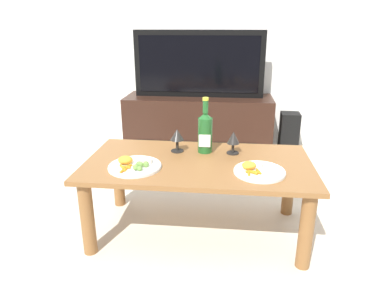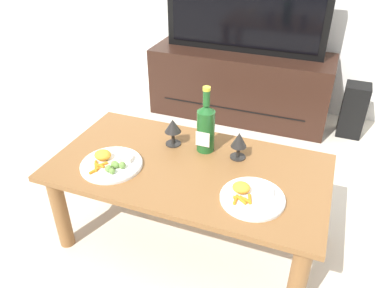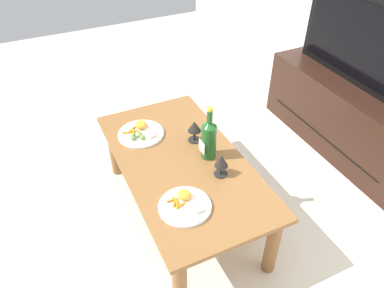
{
  "view_description": "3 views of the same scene",
  "coord_description": "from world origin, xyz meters",
  "px_view_note": "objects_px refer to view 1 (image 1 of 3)",
  "views": [
    {
      "loc": [
        0.15,
        -1.72,
        1.14
      ],
      "look_at": [
        -0.04,
        0.08,
        0.5
      ],
      "focal_mm": 32.31,
      "sensor_mm": 36.0,
      "label": 1
    },
    {
      "loc": [
        0.5,
        -1.27,
        1.41
      ],
      "look_at": [
        -0.01,
        0.07,
        0.5
      ],
      "focal_mm": 35.34,
      "sensor_mm": 36.0,
      "label": 2
    },
    {
      "loc": [
        1.42,
        -0.61,
        1.79
      ],
      "look_at": [
        -0.01,
        0.07,
        0.52
      ],
      "focal_mm": 35.1,
      "sensor_mm": 36.0,
      "label": 3
    }
  ],
  "objects_px": {
    "tv_stand": "(198,124)",
    "goblet_left": "(177,136)",
    "wine_bottle": "(205,131)",
    "dining_table": "(198,174)",
    "tv_screen": "(199,64)",
    "dinner_plate_right": "(258,171)",
    "goblet_right": "(233,139)",
    "dinner_plate_left": "(134,165)",
    "floor_speaker": "(289,133)"
  },
  "relations": [
    {
      "from": "tv_stand",
      "to": "goblet_left",
      "type": "height_order",
      "value": "goblet_left"
    },
    {
      "from": "tv_stand",
      "to": "goblet_left",
      "type": "relative_size",
      "value": 9.88
    },
    {
      "from": "wine_bottle",
      "to": "goblet_left",
      "type": "height_order",
      "value": "wine_bottle"
    },
    {
      "from": "dining_table",
      "to": "tv_screen",
      "type": "bearing_deg",
      "value": 94.89
    },
    {
      "from": "dinner_plate_right",
      "to": "tv_stand",
      "type": "bearing_deg",
      "value": 106.08
    },
    {
      "from": "wine_bottle",
      "to": "goblet_right",
      "type": "distance_m",
      "value": 0.17
    },
    {
      "from": "tv_stand",
      "to": "dining_table",
      "type": "bearing_deg",
      "value": -85.12
    },
    {
      "from": "tv_screen",
      "to": "dinner_plate_right",
      "type": "height_order",
      "value": "tv_screen"
    },
    {
      "from": "goblet_left",
      "to": "tv_screen",
      "type": "bearing_deg",
      "value": 89.16
    },
    {
      "from": "wine_bottle",
      "to": "goblet_right",
      "type": "relative_size",
      "value": 2.46
    },
    {
      "from": "goblet_left",
      "to": "dinner_plate_right",
      "type": "relative_size",
      "value": 0.52
    },
    {
      "from": "dining_table",
      "to": "wine_bottle",
      "type": "distance_m",
      "value": 0.25
    },
    {
      "from": "dining_table",
      "to": "goblet_right",
      "type": "bearing_deg",
      "value": 36.89
    },
    {
      "from": "dinner_plate_right",
      "to": "goblet_left",
      "type": "bearing_deg",
      "value": 149.57
    },
    {
      "from": "dining_table",
      "to": "tv_screen",
      "type": "distance_m",
      "value": 1.43
    },
    {
      "from": "wine_bottle",
      "to": "goblet_left",
      "type": "relative_size",
      "value": 2.38
    },
    {
      "from": "tv_screen",
      "to": "dinner_plate_right",
      "type": "distance_m",
      "value": 1.58
    },
    {
      "from": "tv_stand",
      "to": "dinner_plate_right",
      "type": "distance_m",
      "value": 1.56
    },
    {
      "from": "tv_screen",
      "to": "goblet_left",
      "type": "bearing_deg",
      "value": -90.84
    },
    {
      "from": "tv_stand",
      "to": "wine_bottle",
      "type": "bearing_deg",
      "value": -83.31
    },
    {
      "from": "dining_table",
      "to": "wine_bottle",
      "type": "relative_size",
      "value": 3.8
    },
    {
      "from": "tv_stand",
      "to": "dinner_plate_left",
      "type": "height_order",
      "value": "tv_stand"
    },
    {
      "from": "wine_bottle",
      "to": "dinner_plate_left",
      "type": "relative_size",
      "value": 1.17
    },
    {
      "from": "wine_bottle",
      "to": "goblet_left",
      "type": "xyz_separation_m",
      "value": [
        -0.16,
        -0.01,
        -0.03
      ]
    },
    {
      "from": "tv_stand",
      "to": "tv_screen",
      "type": "relative_size",
      "value": 1.16
    },
    {
      "from": "tv_stand",
      "to": "dinner_plate_right",
      "type": "relative_size",
      "value": 5.18
    },
    {
      "from": "floor_speaker",
      "to": "wine_bottle",
      "type": "bearing_deg",
      "value": -118.88
    },
    {
      "from": "tv_stand",
      "to": "goblet_left",
      "type": "bearing_deg",
      "value": -90.84
    },
    {
      "from": "wine_bottle",
      "to": "goblet_right",
      "type": "bearing_deg",
      "value": -3.32
    },
    {
      "from": "dining_table",
      "to": "goblet_right",
      "type": "distance_m",
      "value": 0.28
    },
    {
      "from": "dining_table",
      "to": "tv_stand",
      "type": "xyz_separation_m",
      "value": [
        -0.12,
        1.36,
        -0.1
      ]
    },
    {
      "from": "tv_stand",
      "to": "tv_screen",
      "type": "bearing_deg",
      "value": -90.0
    },
    {
      "from": "tv_screen",
      "to": "wine_bottle",
      "type": "height_order",
      "value": "tv_screen"
    },
    {
      "from": "tv_screen",
      "to": "floor_speaker",
      "type": "distance_m",
      "value": 1.03
    },
    {
      "from": "tv_stand",
      "to": "dinner_plate_left",
      "type": "distance_m",
      "value": 1.51
    },
    {
      "from": "dining_table",
      "to": "floor_speaker",
      "type": "relative_size",
      "value": 3.18
    },
    {
      "from": "goblet_right",
      "to": "dining_table",
      "type": "bearing_deg",
      "value": -143.11
    },
    {
      "from": "dining_table",
      "to": "dinner_plate_left",
      "type": "bearing_deg",
      "value": -158.78
    },
    {
      "from": "tv_stand",
      "to": "floor_speaker",
      "type": "xyz_separation_m",
      "value": [
        0.83,
        -0.01,
        -0.06
      ]
    },
    {
      "from": "goblet_right",
      "to": "dinner_plate_right",
      "type": "height_order",
      "value": "goblet_right"
    },
    {
      "from": "dining_table",
      "to": "dinner_plate_left",
      "type": "height_order",
      "value": "dinner_plate_left"
    },
    {
      "from": "floor_speaker",
      "to": "tv_stand",
      "type": "bearing_deg",
      "value": -179.58
    },
    {
      "from": "dining_table",
      "to": "wine_bottle",
      "type": "xyz_separation_m",
      "value": [
        0.03,
        0.15,
        0.2
      ]
    },
    {
      "from": "tv_screen",
      "to": "wine_bottle",
      "type": "bearing_deg",
      "value": -83.29
    },
    {
      "from": "goblet_right",
      "to": "tv_screen",
      "type": "bearing_deg",
      "value": 103.93
    },
    {
      "from": "dinner_plate_left",
      "to": "wine_bottle",
      "type": "bearing_deg",
      "value": 38.34
    },
    {
      "from": "goblet_right",
      "to": "dinner_plate_right",
      "type": "xyz_separation_m",
      "value": [
        0.12,
        -0.26,
        -0.07
      ]
    },
    {
      "from": "dining_table",
      "to": "goblet_right",
      "type": "height_order",
      "value": "goblet_right"
    },
    {
      "from": "wine_bottle",
      "to": "goblet_left",
      "type": "bearing_deg",
      "value": -176.68
    },
    {
      "from": "dinner_plate_left",
      "to": "dinner_plate_right",
      "type": "xyz_separation_m",
      "value": [
        0.63,
        0.0,
        -0.0
      ]
    }
  ]
}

